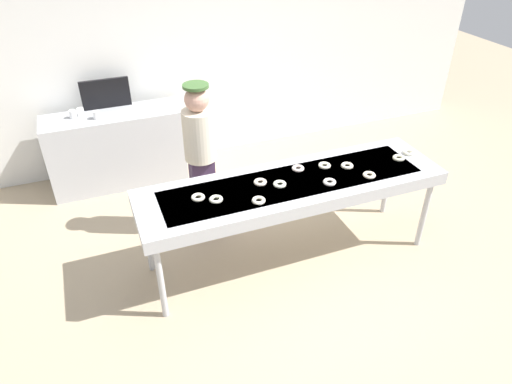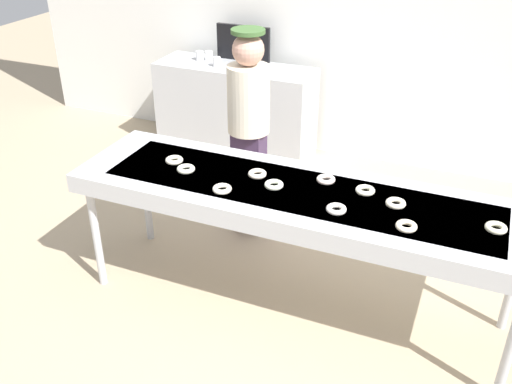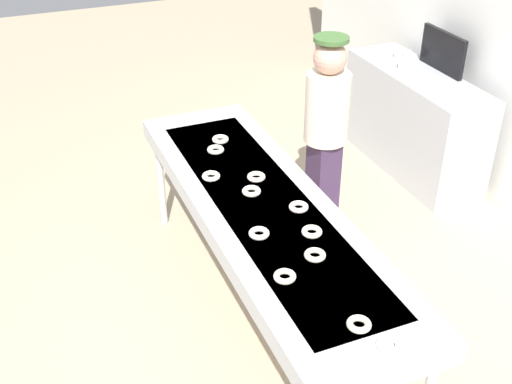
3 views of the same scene
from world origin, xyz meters
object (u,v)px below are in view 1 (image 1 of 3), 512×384
at_px(sugar_donut_6, 330,182).
at_px(worker_baker, 201,153).
at_px(sugar_donut_7, 399,158).
at_px(sugar_donut_9, 369,175).
at_px(sugar_donut_10, 216,199).
at_px(prep_counter, 117,149).
at_px(sugar_donut_2, 280,184).
at_px(sugar_donut_1, 259,200).
at_px(sugar_donut_8, 409,152).
at_px(sugar_donut_5, 260,182).
at_px(menu_display, 106,94).
at_px(sugar_donut_11, 298,168).
at_px(sugar_donut_0, 198,197).
at_px(sugar_donut_4, 347,166).
at_px(fryer_conveyor, 292,187).
at_px(paper_cup_0, 81,112).
at_px(sugar_donut_3, 325,165).
at_px(paper_cup_2, 73,114).
at_px(paper_cup_1, 97,115).

height_order(sugar_donut_6, worker_baker, worker_baker).
xyz_separation_m(sugar_donut_7, sugar_donut_9, (-0.46, -0.18, 0.00)).
distance_m(sugar_donut_10, prep_counter, 2.30).
distance_m(sugar_donut_2, worker_baker, 0.96).
xyz_separation_m(sugar_donut_1, worker_baker, (-0.25, 0.97, 0.02)).
bearing_deg(sugar_donut_7, sugar_donut_8, 20.16).
xyz_separation_m(sugar_donut_5, sugar_donut_9, (1.00, -0.26, 0.00)).
xyz_separation_m(sugar_donut_6, sugar_donut_8, (1.03, 0.21, 0.00)).
relative_size(sugar_donut_6, menu_display, 0.21).
height_order(sugar_donut_7, sugar_donut_11, same).
height_order(sugar_donut_0, prep_counter, sugar_donut_0).
relative_size(sugar_donut_4, sugar_donut_6, 1.00).
height_order(sugar_donut_10, prep_counter, sugar_donut_10).
bearing_deg(sugar_donut_6, sugar_donut_1, -176.74).
bearing_deg(sugar_donut_7, worker_baker, 156.79).
bearing_deg(sugar_donut_10, sugar_donut_2, 2.12).
bearing_deg(sugar_donut_7, sugar_donut_10, -178.83).
xyz_separation_m(sugar_donut_0, menu_display, (-0.51, 2.29, 0.19)).
bearing_deg(fryer_conveyor, paper_cup_0, 128.31).
bearing_deg(prep_counter, menu_display, 90.00).
bearing_deg(sugar_donut_7, prep_counter, 140.45).
xyz_separation_m(fryer_conveyor, sugar_donut_8, (1.33, 0.05, 0.08)).
distance_m(prep_counter, menu_display, 0.68).
height_order(sugar_donut_1, sugar_donut_2, same).
xyz_separation_m(sugar_donut_3, sugar_donut_6, (-0.10, -0.29, 0.00)).
bearing_deg(sugar_donut_3, sugar_donut_2, -164.33).
bearing_deg(paper_cup_2, sugar_donut_11, -45.45).
xyz_separation_m(sugar_donut_8, paper_cup_1, (-2.89, 1.98, 0.06)).
distance_m(sugar_donut_6, sugar_donut_7, 0.88).
height_order(sugar_donut_3, sugar_donut_6, same).
relative_size(sugar_donut_2, paper_cup_2, 1.27).
bearing_deg(paper_cup_0, fryer_conveyor, -51.69).
xyz_separation_m(sugar_donut_1, sugar_donut_9, (1.12, 0.01, 0.00)).
bearing_deg(fryer_conveyor, sugar_donut_6, -28.00).
bearing_deg(sugar_donut_9, sugar_donut_3, 134.48).
xyz_separation_m(sugar_donut_0, sugar_donut_3, (1.29, 0.09, 0.00)).
bearing_deg(sugar_donut_0, paper_cup_0, 111.12).
bearing_deg(sugar_donut_0, paper_cup_2, 113.47).
relative_size(sugar_donut_0, sugar_donut_1, 1.00).
relative_size(sugar_donut_5, paper_cup_1, 1.27).
height_order(sugar_donut_0, worker_baker, worker_baker).
height_order(sugar_donut_5, sugar_donut_11, same).
bearing_deg(sugar_donut_0, sugar_donut_9, -7.90).
xyz_separation_m(sugar_donut_6, menu_display, (-1.70, 2.48, 0.19)).
xyz_separation_m(sugar_donut_7, prep_counter, (-2.56, 2.12, -0.46)).
xyz_separation_m(sugar_donut_2, paper_cup_1, (-1.41, 2.05, 0.06)).
relative_size(paper_cup_1, menu_display, 0.17).
bearing_deg(worker_baker, sugar_donut_2, 112.52).
bearing_deg(sugar_donut_9, sugar_donut_10, 174.67).
bearing_deg(fryer_conveyor, paper_cup_1, 127.53).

